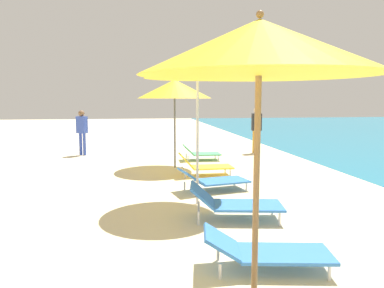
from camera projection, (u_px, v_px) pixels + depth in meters
name	position (u px, v px, depth m)	size (l,w,h in m)	color
umbrella_second	(259.00, 48.00, 2.75)	(1.84, 1.84, 2.67)	olive
lounger_second_shoreside	(266.00, 250.00, 4.33)	(1.58, 0.83, 0.48)	blue
umbrella_third	(198.00, 69.00, 6.81)	(2.01, 2.01, 2.83)	silver
lounger_third_shoreside	(213.00, 180.00, 8.09)	(1.62, 0.98, 0.52)	blue
lounger_third_inland	(234.00, 202.00, 6.15)	(1.63, 0.94, 0.61)	blue
umbrella_farthest	(175.00, 89.00, 10.63)	(2.16, 2.16, 2.64)	#4C4C51
lounger_farthest_shoreside	(201.00, 153.00, 12.20)	(1.24, 0.72, 0.52)	#4CA572
lounger_farthest_inland	(204.00, 165.00, 9.71)	(1.41, 0.65, 0.60)	yellow
person_walking_near	(257.00, 125.00, 13.74)	(0.39, 0.27, 1.72)	orange
person_walking_mid	(82.00, 128.00, 13.19)	(0.42, 0.38, 1.63)	#334CB2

